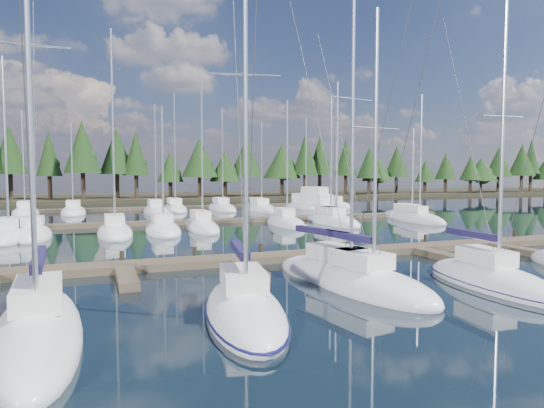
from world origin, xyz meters
name	(u,v)px	position (x,y,z in m)	size (l,w,h in m)	color
ground	(263,234)	(0.00, 30.00, 0.00)	(260.00, 260.00, 0.00)	black
far_shore	(164,197)	(0.00, 90.00, 0.30)	(220.00, 30.00, 0.60)	#2B2718
main_dock	(333,255)	(0.00, 17.36, 0.20)	(44.00, 6.13, 0.90)	brown
back_docks	(210,213)	(0.00, 49.58, 0.20)	(50.00, 21.80, 0.40)	brown
front_sailboat_0	(38,330)	(-15.09, 7.98, 0.30)	(3.10, 10.53, 16.06)	white
front_sailboat_1	(245,310)	(-8.44, 7.85, 0.30)	(4.14, 8.77, 15.33)	white
front_sailboat_2	(343,276)	(-2.45, 11.57, 0.30)	(4.82, 9.74, 15.40)	white
front_sailboat_3	(367,285)	(-2.27, 9.79, 0.28)	(4.26, 8.40, 12.77)	white
front_sailboat_4	(491,281)	(3.36, 8.46, 0.29)	(2.97, 8.60, 13.80)	white
back_sailboat_rows	(223,216)	(0.34, 44.78, 0.26)	(43.77, 32.71, 17.27)	white
motor_yacht_right	(312,205)	(15.69, 53.87, 0.56)	(6.80, 10.84, 5.16)	white
tree_line	(142,159)	(-5.22, 80.17, 7.55)	(184.97, 11.52, 13.71)	black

